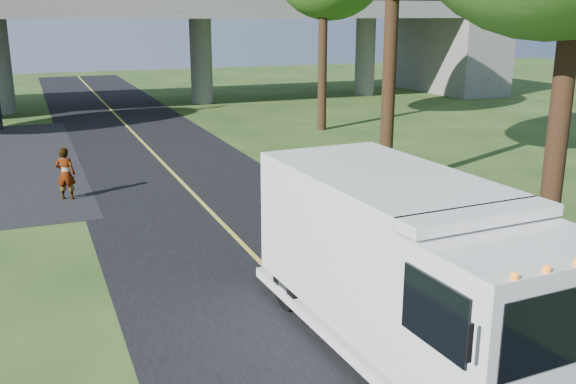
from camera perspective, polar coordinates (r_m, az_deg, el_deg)
ground at (r=11.68m, az=4.61°, el=-13.35°), size 120.00×120.00×0.00m
road at (r=20.45m, az=-8.04°, el=-0.59°), size 7.00×90.00×0.02m
lane_line at (r=20.44m, az=-8.04°, el=-0.54°), size 0.12×90.00×0.01m
overpass at (r=41.37m, az=-16.10°, el=13.44°), size 54.00×10.00×7.30m
step_van at (r=10.98m, az=10.48°, el=-6.12°), size 2.96×7.25×2.99m
pedestrian at (r=21.16m, az=-19.16°, el=1.54°), size 0.71×0.60×1.67m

